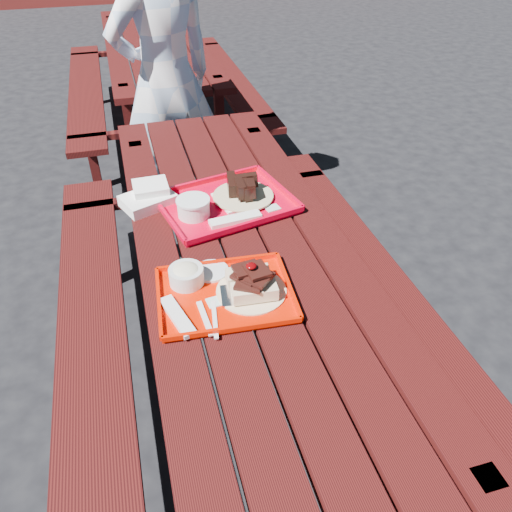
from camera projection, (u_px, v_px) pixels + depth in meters
name	position (u px, v px, depth m)	size (l,w,h in m)	color
ground	(247.00, 383.00, 2.21)	(60.00, 60.00, 0.00)	black
picnic_table_near	(245.00, 287.00, 1.87)	(1.41, 2.40, 0.75)	#400E0C
picnic_table_far	(157.00, 66.00, 4.01)	(1.41, 2.40, 0.75)	#400E0C
near_tray	(224.00, 286.00, 1.54)	(0.44, 0.35, 0.13)	red
far_tray	(225.00, 202.00, 1.94)	(0.56, 0.48, 0.08)	red
white_cloth	(149.00, 197.00, 1.96)	(0.23, 0.20, 0.08)	white
person	(166.00, 80.00, 2.78)	(0.64, 0.42, 1.75)	#B2CDEE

